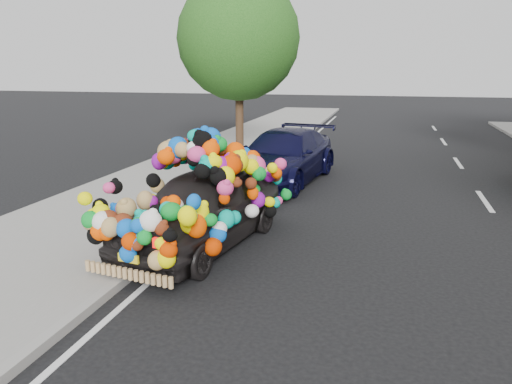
{
  "coord_description": "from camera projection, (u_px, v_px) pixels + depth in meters",
  "views": [
    {
      "loc": [
        1.27,
        -7.41,
        3.09
      ],
      "look_at": [
        -0.87,
        0.67,
        0.99
      ],
      "focal_mm": 35.0,
      "sensor_mm": 36.0,
      "label": 1
    }
  ],
  "objects": [
    {
      "name": "tree_near_sidewalk",
      "position": [
        239.0,
        39.0,
        16.89
      ],
      "size": [
        4.2,
        4.2,
        6.13
      ],
      "color": "#332114",
      "rests_on": "ground"
    },
    {
      "name": "kerb",
      "position": [
        163.0,
        248.0,
        8.58
      ],
      "size": [
        0.15,
        60.0,
        0.13
      ],
      "primitive_type": "cube",
      "color": "gray",
      "rests_on": "ground"
    },
    {
      "name": "ground",
      "position": [
        297.0,
        265.0,
        8.02
      ],
      "size": [
        100.0,
        100.0,
        0.0
      ],
      "primitive_type": "plane",
      "color": "black",
      "rests_on": "ground"
    },
    {
      "name": "sidewalk",
      "position": [
        64.0,
        238.0,
        9.07
      ],
      "size": [
        4.0,
        60.0,
        0.12
      ],
      "primitive_type": "cube",
      "color": "gray",
      "rests_on": "ground"
    },
    {
      "name": "plush_art_car",
      "position": [
        201.0,
        189.0,
        8.67
      ],
      "size": [
        2.66,
        4.49,
        2.02
      ],
      "rotation": [
        0.0,
        0.0,
        -0.17
      ],
      "color": "black",
      "rests_on": "ground"
    },
    {
      "name": "navy_sedan",
      "position": [
        283.0,
        157.0,
        13.65
      ],
      "size": [
        2.66,
        5.1,
        1.41
      ],
      "primitive_type": "imported",
      "rotation": [
        0.0,
        0.0,
        -0.14
      ],
      "color": "black",
      "rests_on": "ground"
    }
  ]
}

